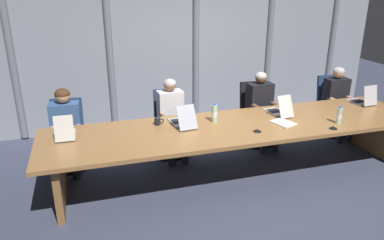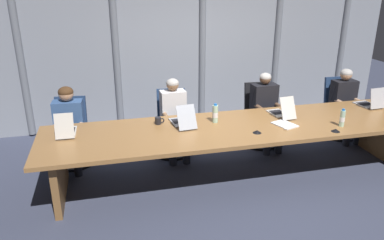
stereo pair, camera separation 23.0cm
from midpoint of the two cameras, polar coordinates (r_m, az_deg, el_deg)
name	(u,v)px [view 1 (the left image)]	position (r m, az deg, el deg)	size (l,w,h in m)	color
ground_plane	(236,174)	(5.21, 5.55, -8.21)	(14.51, 14.51, 0.00)	#383D51
conference_table	(238,133)	(4.95, 5.79, -2.05)	(5.06, 1.20, 0.72)	olive
curtain_backdrop	(191,39)	(6.72, -1.14, 12.27)	(7.25, 0.17, 3.05)	gray
laptop_left_end	(65,132)	(4.78, -20.13, -1.79)	(0.23, 0.42, 0.31)	beige
laptop_left_mid	(182,121)	(4.86, -2.87, -0.11)	(0.29, 0.51, 0.30)	#A8ADB7
laptop_center	(278,110)	(5.37, 11.90, 1.47)	(0.25, 0.48, 0.30)	beige
laptop_right_mid	(363,100)	(6.23, 23.71, 2.82)	(0.28, 0.41, 0.31)	#BCBCC1
office_chair_left_end	(68,142)	(5.61, -19.51, -3.14)	(0.60, 0.60, 0.94)	navy
office_chair_left_mid	(170,130)	(5.70, -4.60, -1.54)	(0.60, 0.60, 0.96)	navy
office_chair_center	(255,120)	(6.13, 8.61, -0.05)	(0.60, 0.60, 0.97)	black
office_chair_right_mid	(332,112)	(6.85, 19.69, 1.19)	(0.60, 0.60, 0.97)	navy
person_left_end	(65,125)	(5.35, -19.98, -0.75)	(0.43, 0.56, 1.16)	#335184
person_left_mid	(172,115)	(5.44, -4.26, 0.81)	(0.39, 0.56, 1.18)	silver
person_center	(262,106)	(5.90, 9.57, 2.19)	(0.42, 0.56, 1.18)	black
person_right_mid	(339,98)	(6.62, 20.59, 3.17)	(0.40, 0.55, 1.17)	black
water_bottle_primary	(339,116)	(5.22, 20.41, 0.61)	(0.07, 0.07, 0.24)	#ADD1B2
water_bottle_secondary	(214,113)	(4.95, 2.12, 0.99)	(0.08, 0.08, 0.26)	#ADD1B2
coffee_mug_near	(158,121)	(4.90, -6.60, -0.21)	(0.13, 0.08, 0.09)	black
conference_mic_left_side	(333,127)	(5.04, 19.60, -1.09)	(0.11, 0.11, 0.04)	black
conference_mic_middle	(257,130)	(4.71, 8.58, -1.58)	(0.11, 0.11, 0.04)	black
spiral_notepad	(283,123)	(5.04, 12.53, -0.45)	(0.31, 0.36, 0.03)	silver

